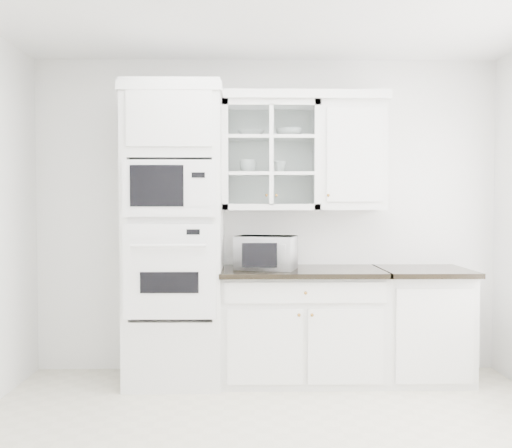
{
  "coord_description": "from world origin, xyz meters",
  "views": [
    {
      "loc": [
        -0.15,
        -2.98,
        1.44
      ],
      "look_at": [
        -0.1,
        1.05,
        1.3
      ],
      "focal_mm": 38.0,
      "sensor_mm": 36.0,
      "label": 1
    }
  ],
  "objects": [
    {
      "name": "oven_column",
      "position": [
        -0.75,
        1.42,
        1.2
      ],
      "size": [
        0.76,
        0.68,
        2.4
      ],
      "color": "white",
      "rests_on": "ground"
    },
    {
      "name": "cup_b",
      "position": [
        0.11,
        1.58,
        1.76
      ],
      "size": [
        0.13,
        0.13,
        0.1
      ],
      "primitive_type": "imported",
      "rotation": [
        0.0,
        0.0,
        0.26
      ],
      "color": "white",
      "rests_on": "upper_cabinet_glass"
    },
    {
      "name": "countertop_microwave",
      "position": [
        -0.01,
        1.42,
        1.06
      ],
      "size": [
        0.55,
        0.49,
        0.27
      ],
      "primitive_type": "imported",
      "rotation": [
        0.0,
        0.0,
        2.88
      ],
      "color": "white",
      "rests_on": "base_cabinet_run"
    },
    {
      "name": "crown_molding",
      "position": [
        -0.07,
        1.56,
        2.33
      ],
      "size": [
        2.14,
        0.38,
        0.07
      ],
      "primitive_type": "cube",
      "color": "white",
      "rests_on": "room_shell"
    },
    {
      "name": "cup_a",
      "position": [
        -0.16,
        1.6,
        1.77
      ],
      "size": [
        0.18,
        0.18,
        0.11
      ],
      "primitive_type": "imported",
      "rotation": [
        0.0,
        0.0,
        0.33
      ],
      "color": "white",
      "rests_on": "upper_cabinet_glass"
    },
    {
      "name": "base_cabinet_run",
      "position": [
        0.28,
        1.45,
        0.46
      ],
      "size": [
        1.32,
        0.67,
        0.92
      ],
      "color": "white",
      "rests_on": "ground"
    },
    {
      "name": "extra_base_cabinet",
      "position": [
        1.28,
        1.45,
        0.46
      ],
      "size": [
        0.72,
        0.67,
        0.92
      ],
      "color": "white",
      "rests_on": "ground"
    },
    {
      "name": "bowl_a",
      "position": [
        -0.13,
        1.58,
        2.04
      ],
      "size": [
        0.23,
        0.23,
        0.06
      ],
      "primitive_type": "imported",
      "rotation": [
        0.0,
        0.0,
        0.02
      ],
      "color": "white",
      "rests_on": "upper_cabinet_glass"
    },
    {
      "name": "upper_cabinet_solid",
      "position": [
        0.71,
        1.58,
        1.85
      ],
      "size": [
        0.55,
        0.33,
        0.9
      ],
      "primitive_type": "cube",
      "color": "white",
      "rests_on": "room_shell"
    },
    {
      "name": "room_shell",
      "position": [
        0.0,
        0.43,
        1.78
      ],
      "size": [
        4.0,
        3.5,
        2.7
      ],
      "color": "white",
      "rests_on": "ground"
    },
    {
      "name": "bowl_b",
      "position": [
        0.18,
        1.57,
        2.04
      ],
      "size": [
        0.23,
        0.23,
        0.07
      ],
      "primitive_type": "imported",
      "rotation": [
        0.0,
        0.0,
        0.08
      ],
      "color": "white",
      "rests_on": "upper_cabinet_glass"
    },
    {
      "name": "upper_cabinet_glass",
      "position": [
        0.03,
        1.58,
        1.85
      ],
      "size": [
        0.8,
        0.33,
        0.9
      ],
      "color": "white",
      "rests_on": "room_shell"
    }
  ]
}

